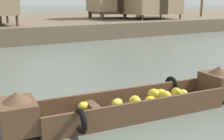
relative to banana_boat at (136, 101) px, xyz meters
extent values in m
plane|color=#596056|center=(-0.45, 4.15, -0.32)|extent=(300.00, 300.00, 0.00)
cube|color=brown|center=(-0.04, 0.01, -0.26)|extent=(4.60, 1.44, 0.12)
cube|color=brown|center=(0.00, 0.50, -0.01)|extent=(4.52, 0.46, 0.39)
cube|color=brown|center=(-0.08, -0.48, -0.01)|extent=(4.52, 0.46, 0.39)
cube|color=brown|center=(2.56, -0.21, 0.10)|extent=(0.76, 0.96, 0.60)
cone|color=brown|center=(2.56, -0.21, 0.50)|extent=(0.61, 0.61, 0.20)
cube|color=brown|center=(-2.64, 0.23, 0.10)|extent=(0.76, 0.96, 0.60)
cone|color=brown|center=(-2.64, 0.23, 0.50)|extent=(0.61, 0.61, 0.20)
cube|color=brown|center=(-1.00, 0.09, 0.01)|extent=(0.28, 0.97, 0.05)
torus|color=black|center=(1.52, 0.49, 0.03)|extent=(0.16, 0.53, 0.52)
torus|color=black|center=(-1.61, -0.47, 0.03)|extent=(0.16, 0.53, 0.52)
ellipsoid|color=gold|center=(-0.19, -0.28, 0.10)|extent=(0.35, 0.36, 0.27)
ellipsoid|color=yellow|center=(0.21, -0.28, 0.07)|extent=(0.28, 0.27, 0.20)
ellipsoid|color=yellow|center=(0.72, -0.23, 0.07)|extent=(0.24, 0.32, 0.27)
ellipsoid|color=yellow|center=(-0.56, -0.08, 0.08)|extent=(0.35, 0.29, 0.22)
ellipsoid|color=yellow|center=(0.68, -0.16, 0.07)|extent=(0.39, 0.37, 0.27)
ellipsoid|color=yellow|center=(-1.19, 0.36, -0.01)|extent=(0.29, 0.25, 0.20)
ellipsoid|color=gold|center=(1.44, -0.05, -0.02)|extent=(0.27, 0.25, 0.19)
ellipsoid|color=yellow|center=(1.11, -0.21, 0.04)|extent=(0.32, 0.34, 0.23)
ellipsoid|color=yellow|center=(0.70, -0.08, 0.08)|extent=(0.34, 0.39, 0.27)
ellipsoid|color=yellow|center=(-0.11, -0.10, 0.09)|extent=(0.40, 0.36, 0.19)
ellipsoid|color=yellow|center=(0.54, 0.00, 0.09)|extent=(0.36, 0.40, 0.27)
ellipsoid|color=gold|center=(1.09, -0.19, 0.08)|extent=(0.23, 0.30, 0.27)
cylinder|color=#4C3826|center=(0.19, 13.32, 1.09)|extent=(0.16, 0.16, 0.66)
cylinder|color=#4C3826|center=(0.19, 16.49, 1.09)|extent=(0.16, 0.16, 0.66)
cylinder|color=#4C3826|center=(7.71, 16.39, 1.07)|extent=(0.16, 0.16, 0.62)
cylinder|color=#4C3826|center=(11.43, 16.39, 1.07)|extent=(0.16, 0.16, 0.62)
cylinder|color=#4C3826|center=(7.71, 18.70, 1.07)|extent=(0.16, 0.16, 0.62)
cylinder|color=#4C3826|center=(11.43, 18.70, 1.07)|extent=(0.16, 0.16, 0.62)
cube|color=#2D2319|center=(9.57, 16.17, 2.28)|extent=(0.80, 0.04, 1.80)
cylinder|color=#4C3826|center=(8.04, 16.62, 0.96)|extent=(0.16, 0.16, 0.41)
cylinder|color=#4C3826|center=(11.88, 16.62, 0.96)|extent=(0.16, 0.16, 0.41)
cylinder|color=#4C3826|center=(8.04, 19.03, 0.96)|extent=(0.16, 0.16, 0.41)
cylinder|color=#4C3826|center=(11.88, 19.03, 0.96)|extent=(0.16, 0.16, 0.41)
cube|color=#2D2319|center=(9.96, 16.40, 2.06)|extent=(0.80, 0.04, 1.80)
cylinder|color=#4C3826|center=(10.00, 13.67, 0.98)|extent=(0.16, 0.16, 0.43)
cylinder|color=#4C3826|center=(14.03, 13.67, 0.98)|extent=(0.16, 0.16, 0.43)
cylinder|color=#4C3826|center=(10.00, 16.33, 0.98)|extent=(0.16, 0.16, 0.43)
cylinder|color=#4C3826|center=(14.03, 16.33, 0.98)|extent=(0.16, 0.16, 0.43)
cube|color=#9E8460|center=(12.02, 15.00, 2.38)|extent=(4.43, 3.06, 2.38)
cube|color=#2D2319|center=(12.02, 13.45, 2.09)|extent=(0.80, 0.04, 1.80)
camera|label=1|loc=(-3.65, -5.25, 2.30)|focal=45.95mm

